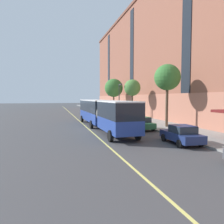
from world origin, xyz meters
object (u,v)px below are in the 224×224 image
at_px(parked_car_green_4, 141,123).
at_px(street_tree_far_uptown, 132,88).
at_px(street_lamp, 120,97).
at_px(city_bus, 102,112).
at_px(parked_car_navy_6, 182,135).
at_px(street_tree_far_downtown, 114,88).
at_px(parked_car_silver_5, 95,110).
at_px(parked_car_black_2, 107,113).
at_px(street_tree_mid_block, 167,78).
at_px(parked_car_silver_0, 123,118).

xyz_separation_m(parked_car_green_4, street_tree_far_uptown, (3.85, 13.28, 4.75)).
bearing_deg(street_lamp, street_tree_far_uptown, -33.83).
distance_m(city_bus, street_lamp, 13.85).
distance_m(parked_car_navy_6, street_tree_far_downtown, 34.55).
bearing_deg(parked_car_silver_5, parked_car_black_2, -89.98).
distance_m(parked_car_green_4, street_tree_far_uptown, 14.62).
bearing_deg(street_tree_mid_block, city_bus, 169.74).
relative_size(parked_car_silver_5, parked_car_navy_6, 1.05).
bearing_deg(street_tree_far_downtown, street_tree_far_uptown, -90.00).
height_order(parked_car_silver_0, street_tree_far_uptown, street_tree_far_uptown).
bearing_deg(parked_car_green_4, street_tree_far_downtown, 81.49).
bearing_deg(parked_car_silver_5, street_tree_far_downtown, -42.37).
bearing_deg(parked_car_silver_5, street_tree_far_uptown, -76.42).
bearing_deg(street_tree_mid_block, street_lamp, 98.27).
bearing_deg(parked_car_silver_0, street_lamp, 76.88).
distance_m(street_tree_mid_block, street_tree_far_uptown, 12.45).
height_order(parked_car_silver_5, street_tree_far_downtown, street_tree_far_downtown).
bearing_deg(street_tree_far_downtown, parked_car_green_4, -98.51).
bearing_deg(parked_car_silver_5, parked_car_navy_6, -89.80).
bearing_deg(parked_car_silver_0, parked_car_silver_5, 90.08).
xyz_separation_m(parked_car_silver_5, street_tree_far_downtown, (3.85, -3.51, 5.28)).
bearing_deg(parked_car_navy_6, parked_car_silver_5, 90.20).
xyz_separation_m(parked_car_green_4, street_tree_mid_block, (3.85, 0.86, 5.50)).
distance_m(city_bus, parked_car_black_2, 15.30).
distance_m(parked_car_navy_6, street_tree_far_uptown, 22.34).
height_order(parked_car_black_2, street_tree_mid_block, street_tree_mid_block).
height_order(street_tree_mid_block, street_lamp, street_tree_mid_block).
xyz_separation_m(parked_car_black_2, street_tree_mid_block, (3.84, -16.11, 5.50)).
height_order(city_bus, parked_car_black_2, city_bus).
distance_m(street_tree_far_uptown, street_tree_far_downtown, 12.44).
relative_size(parked_car_silver_0, parked_car_navy_6, 1.06).
bearing_deg(street_tree_far_downtown, city_bus, -108.99).
distance_m(parked_car_black_2, street_tree_mid_block, 17.45).
height_order(parked_car_green_4, street_lamp, street_lamp).
height_order(parked_car_silver_0, street_lamp, street_lamp).
xyz_separation_m(parked_car_silver_0, street_lamp, (1.82, 7.80, 3.21)).
relative_size(parked_car_green_4, street_tree_mid_block, 0.58).
bearing_deg(street_tree_far_uptown, street_lamp, 146.17).
height_order(city_bus, street_tree_far_downtown, street_tree_far_downtown).
distance_m(parked_car_black_2, street_tree_far_downtown, 10.91).
bearing_deg(street_tree_far_downtown, parked_car_black_2, -113.74).
xyz_separation_m(street_tree_far_downtown, street_lamp, (-2.00, -11.08, -2.07)).
bearing_deg(street_lamp, city_bus, -116.17).
relative_size(parked_car_silver_0, street_tree_far_uptown, 0.66).
relative_size(parked_car_silver_0, street_tree_mid_block, 0.58).
xyz_separation_m(street_tree_mid_block, street_lamp, (-2.00, 13.77, -2.30)).
xyz_separation_m(parked_car_green_4, street_tree_far_downtown, (3.85, 25.71, 5.27)).
xyz_separation_m(street_tree_far_uptown, street_lamp, (-2.00, 1.34, -1.55)).
xyz_separation_m(parked_car_silver_0, parked_car_silver_5, (-0.03, 22.39, -0.00)).
bearing_deg(parked_car_green_4, city_bus, 151.20).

